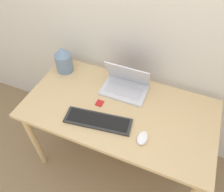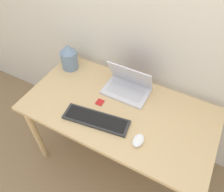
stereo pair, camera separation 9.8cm
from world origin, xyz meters
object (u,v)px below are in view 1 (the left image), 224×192
at_px(keyboard, 98,121).
at_px(laptop, 126,85).
at_px(vase, 64,60).
at_px(mp3_player, 100,103).
at_px(mouse, 142,138).

bearing_deg(keyboard, laptop, 79.82).
distance_m(vase, mp3_player, 0.49).
relative_size(laptop, mouse, 3.25).
relative_size(vase, mp3_player, 4.08).
bearing_deg(mouse, laptop, 123.95).
height_order(laptop, mouse, laptop).
distance_m(keyboard, mouse, 0.32).
height_order(laptop, keyboard, laptop).
xyz_separation_m(mouse, vase, (-0.80, 0.40, 0.09)).
height_order(keyboard, vase, vase).
relative_size(laptop, vase, 1.52).
height_order(keyboard, mouse, mouse).
distance_m(keyboard, vase, 0.62).
xyz_separation_m(laptop, mouse, (0.25, -0.38, -0.03)).
bearing_deg(mp3_player, vase, 151.44).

